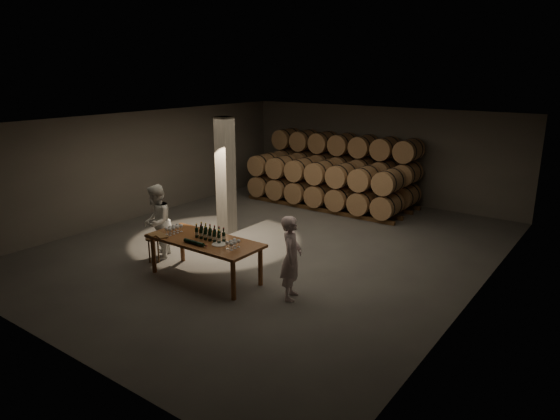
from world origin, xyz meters
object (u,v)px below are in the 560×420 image
Objects in this scene: tasting_table at (205,244)px; stool at (154,242)px; person_woman at (157,222)px; person_man at (291,258)px; plate at (219,244)px; notebook_near at (162,236)px; bottle_cluster at (210,235)px.

stool is at bearing -179.73° from tasting_table.
stool is at bearing -8.71° from person_woman.
tasting_table is 1.52× the size of person_man.
stool is (-2.16, 0.05, -0.42)m from plate.
notebook_near reaches higher than plate.
bottle_cluster is 1.08m from notebook_near.
person_woman is at bearing 68.28° from person_man.
person_woman is (-1.79, 0.22, 0.11)m from tasting_table.
person_man is at bearing 4.93° from stool.
bottle_cluster reaches higher than notebook_near.
person_man is 0.94× the size of person_woman.
plate is 0.17× the size of person_woman.
bottle_cluster is at bearing 49.86° from person_woman.
person_man is at bearing 7.04° from bottle_cluster.
plate is (0.48, -0.06, 0.11)m from tasting_table.
tasting_table is at bearing -144.53° from bottle_cluster.
bottle_cluster is 0.41m from plate.
bottle_cluster is 1.85m from stool.
plate reaches higher than tasting_table.
bottle_cluster is at bearing 161.27° from plate.
tasting_table is at bearing 47.31° from person_woman.
plate is 1.38m from notebook_near.
person_man is at bearing 13.28° from plate.
bottle_cluster is at bearing 2.60° from stool.
notebook_near reaches higher than tasting_table.
stool is 0.35× the size of person_man.
tasting_table is at bearing 46.72° from notebook_near.
tasting_table is 0.25m from bottle_cluster.
stool is (-1.78, -0.08, -0.52)m from bottle_cluster.
notebook_near is 0.15× the size of person_man.
person_woman reaches higher than tasting_table.
tasting_table is at bearing 0.27° from stool.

